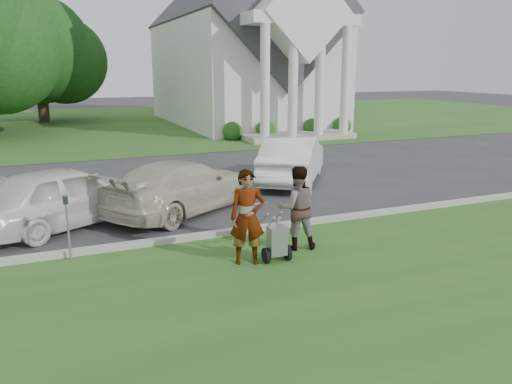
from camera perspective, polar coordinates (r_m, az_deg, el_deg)
ground at (r=11.38m, az=-1.62°, el=-5.75°), size 120.00×120.00×0.00m
grass_strip at (r=8.86m, az=5.52°, el=-11.76°), size 80.00×7.00×0.01m
church_lawn at (r=37.40m, az=-16.80°, el=7.52°), size 80.00×30.00×0.01m
curb at (r=11.84m, az=-2.59°, el=-4.57°), size 80.00×0.18×0.15m
church at (r=35.58m, az=-1.54°, el=17.37°), size 9.19×19.00×24.10m
tree_back at (r=40.00m, az=-23.66°, el=14.14°), size 9.61×7.60×8.89m
striping_cart at (r=10.14m, az=2.37°, el=-5.65°), size 0.56×1.10×1.01m
person_left at (r=9.88m, az=-0.99°, el=-3.00°), size 0.80×0.65×1.91m
person_right at (r=10.76m, az=4.67°, el=-1.87°), size 1.02×0.87×1.82m
parking_meter_near at (r=10.75m, az=-20.77°, el=-2.95°), size 0.10×0.09×1.39m
car_b at (r=13.18m, az=-20.94°, el=-0.42°), size 4.85×3.75×1.54m
car_c at (r=13.73m, az=-8.30°, el=0.65°), size 5.18×4.35×1.42m
car_d at (r=17.27m, az=4.21°, el=3.77°), size 4.13×4.87×1.58m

